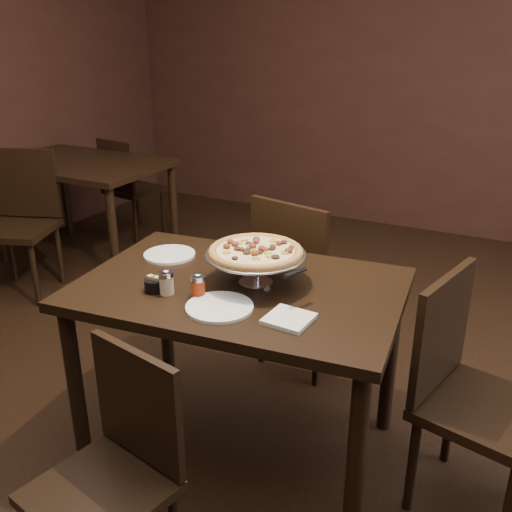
% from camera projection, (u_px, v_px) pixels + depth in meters
% --- Properties ---
extents(room, '(6.04, 7.04, 2.84)m').
position_uv_depth(room, '(250.00, 145.00, 2.07)').
color(room, black).
rests_on(room, ground).
extents(dining_table, '(1.39, 1.00, 0.82)m').
position_uv_depth(dining_table, '(240.00, 308.00, 2.38)').
color(dining_table, black).
rests_on(dining_table, ground).
extents(background_table, '(1.32, 0.88, 0.82)m').
position_uv_depth(background_table, '(82.00, 175.00, 4.49)').
color(background_table, black).
rests_on(background_table, ground).
extents(pizza_stand, '(0.41, 0.41, 0.17)m').
position_uv_depth(pizza_stand, '(256.00, 252.00, 2.29)').
color(pizza_stand, '#B7B7BE').
rests_on(pizza_stand, dining_table).
extents(parmesan_shaker, '(0.06, 0.06, 0.11)m').
position_uv_depth(parmesan_shaker, '(166.00, 282.00, 2.24)').
color(parmesan_shaker, beige).
rests_on(parmesan_shaker, dining_table).
extents(pepper_flake_shaker, '(0.06, 0.06, 0.10)m').
position_uv_depth(pepper_flake_shaker, '(198.00, 286.00, 2.21)').
color(pepper_flake_shaker, maroon).
rests_on(pepper_flake_shaker, dining_table).
extents(packet_caddy, '(0.08, 0.08, 0.06)m').
position_uv_depth(packet_caddy, '(155.00, 285.00, 2.27)').
color(packet_caddy, black).
rests_on(packet_caddy, dining_table).
extents(napkin_stack, '(0.17, 0.17, 0.02)m').
position_uv_depth(napkin_stack, '(289.00, 319.00, 2.04)').
color(napkin_stack, white).
rests_on(napkin_stack, dining_table).
extents(plate_left, '(0.24, 0.24, 0.01)m').
position_uv_depth(plate_left, '(170.00, 255.00, 2.62)').
color(plate_left, white).
rests_on(plate_left, dining_table).
extents(plate_near, '(0.26, 0.26, 0.01)m').
position_uv_depth(plate_near, '(219.00, 307.00, 2.13)').
color(plate_near, white).
rests_on(plate_near, dining_table).
extents(serving_spatula, '(0.13, 0.13, 0.02)m').
position_uv_depth(serving_spatula, '(295.00, 273.00, 2.11)').
color(serving_spatula, '#B7B7BE').
rests_on(serving_spatula, pizza_stand).
extents(chair_far, '(0.55, 0.55, 0.99)m').
position_uv_depth(chair_far, '(301.00, 278.00, 3.07)').
color(chair_far, black).
rests_on(chair_far, ground).
extents(chair_near, '(0.47, 0.47, 0.86)m').
position_uv_depth(chair_near, '(115.00, 467.00, 1.86)').
color(chair_near, black).
rests_on(chair_near, ground).
extents(chair_side, '(0.54, 0.54, 0.96)m').
position_uv_depth(chair_side, '(467.00, 388.00, 2.17)').
color(chair_side, black).
rests_on(chair_side, ground).
extents(bg_chair_far, '(0.48, 0.48, 0.90)m').
position_uv_depth(bg_chair_far, '(128.00, 185.00, 5.06)').
color(bg_chair_far, black).
rests_on(bg_chair_far, ground).
extents(bg_chair_near, '(0.60, 0.60, 1.01)m').
position_uv_depth(bg_chair_near, '(21.00, 217.00, 4.02)').
color(bg_chair_near, black).
rests_on(bg_chair_near, ground).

